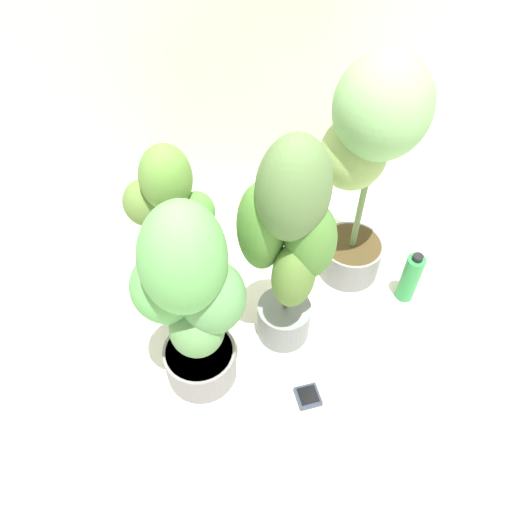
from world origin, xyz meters
The scene contains 7 objects.
ground_plane centered at (0.00, 0.00, 0.00)m, with size 8.00×8.00×0.00m, color silver.
potted_plant_front_left centered at (-0.29, -0.06, 0.46)m, with size 0.41×0.34×0.81m.
potted_plant_center centered at (0.01, 0.07, 0.52)m, with size 0.34×0.31×0.89m.
potted_plant_back_right centered at (0.31, 0.36, 0.60)m, with size 0.44×0.43×0.95m.
potted_plant_back_left centered at (-0.36, 0.35, 0.37)m, with size 0.33×0.24×0.69m.
hygrometer_box centered at (0.06, -0.20, 0.01)m, with size 0.09×0.09×0.03m.
nutrient_bottle centered at (0.52, 0.19, 0.12)m, with size 0.07×0.07×0.25m.
Camera 1 is at (-0.19, -0.92, 1.63)m, focal length 34.92 mm.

